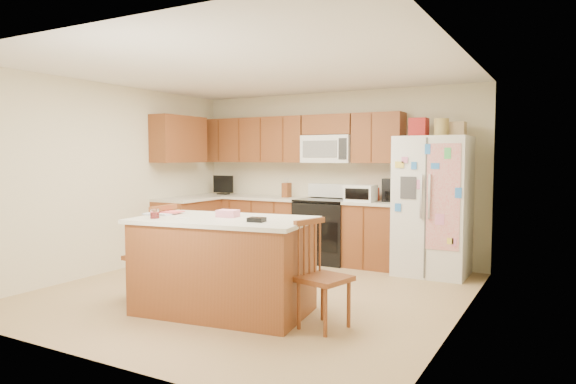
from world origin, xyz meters
The scene contains 9 objects.
ground centered at (0.00, 0.00, 0.00)m, with size 4.50×4.50×0.00m, color tan.
room_shell centered at (0.00, 0.00, 1.44)m, with size 4.60×4.60×2.52m.
cabinetry centered at (-0.98, 1.79, 0.91)m, with size 3.36×1.56×2.15m.
stove centered at (0.00, 1.94, 0.47)m, with size 0.76×0.65×1.13m.
refrigerator centered at (1.57, 1.87, 0.92)m, with size 0.90×0.79×2.04m.
island centered at (0.16, -0.77, 0.47)m, with size 1.84×1.23×1.03m.
windsor_chair_left centered at (-0.77, -0.79, 0.49)m, with size 0.46×0.48×1.03m.
windsor_chair_back centered at (0.27, -0.16, 0.42)m, with size 0.48×0.47×0.89m.
windsor_chair_right centered at (1.20, -0.73, 0.46)m, with size 0.49×0.50×0.98m.
Camera 1 is at (3.14, -4.84, 1.55)m, focal length 32.00 mm.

